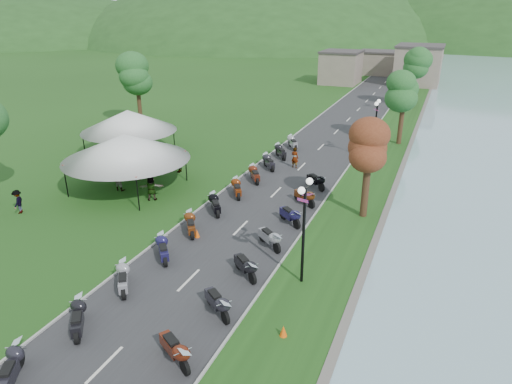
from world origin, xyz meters
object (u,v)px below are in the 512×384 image
(vendor_tent_main, at_px, (127,162))
(pedestrian_c, at_px, (20,213))
(pedestrian_a, at_px, (138,180))
(pedestrian_b, at_px, (120,190))

(vendor_tent_main, height_order, pedestrian_c, vendor_tent_main)
(pedestrian_a, distance_m, pedestrian_b, 2.21)
(pedestrian_b, relative_size, pedestrian_c, 1.13)
(pedestrian_a, height_order, pedestrian_b, pedestrian_a)
(vendor_tent_main, distance_m, pedestrian_c, 7.52)
(pedestrian_a, height_order, pedestrian_c, pedestrian_a)
(pedestrian_c, bearing_deg, pedestrian_b, 120.95)
(vendor_tent_main, relative_size, pedestrian_b, 3.36)
(pedestrian_a, relative_size, pedestrian_b, 1.03)
(pedestrian_c, bearing_deg, vendor_tent_main, 119.94)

